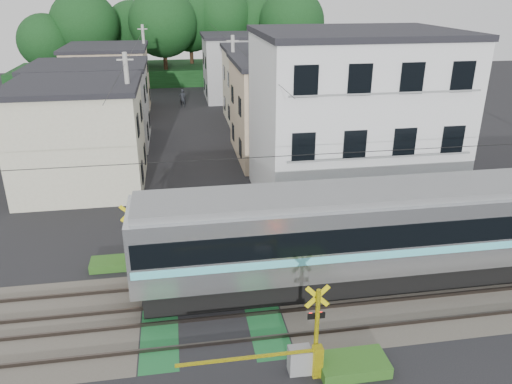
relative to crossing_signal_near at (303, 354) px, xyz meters
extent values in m
plane|color=black|center=(-2.59, 3.65, -0.71)|extent=(120.00, 120.00, 0.00)
cube|color=#47423A|center=(-2.59, 3.65, -0.71)|extent=(120.00, 6.00, 0.00)
cube|color=black|center=(-2.59, 3.65, -0.71)|extent=(5.20, 120.00, 0.00)
cube|color=#145126|center=(-4.49, 3.65, -0.70)|extent=(1.30, 6.00, 0.00)
cube|color=#145126|center=(-0.69, 3.65, -0.70)|extent=(1.30, 6.00, 0.00)
cube|color=#3F3833|center=(-2.59, 1.75, -0.64)|extent=(120.00, 0.08, 0.14)
cube|color=#3F3833|center=(-2.59, 3.15, -0.64)|extent=(120.00, 0.08, 0.14)
cube|color=#3F3833|center=(-2.59, 4.15, -0.64)|extent=(120.00, 0.08, 0.14)
cube|color=#3F3833|center=(-2.59, 5.55, -0.64)|extent=(120.00, 0.08, 0.14)
cube|color=black|center=(4.39, 4.85, -0.22)|extent=(18.90, 2.60, 0.98)
cube|color=black|center=(-2.50, 4.85, -0.38)|extent=(2.63, 2.41, 0.66)
cube|color=silver|center=(4.39, 4.85, 1.70)|extent=(19.69, 3.06, 2.84)
cube|color=black|center=(4.39, 4.85, 2.04)|extent=(19.37, 3.10, 0.97)
cube|color=#5EDCEC|center=(4.39, 4.85, 1.30)|extent=(19.49, 3.09, 0.31)
cube|color=slate|center=(4.39, 4.85, 3.25)|extent=(19.29, 2.51, 0.26)
cube|color=black|center=(-5.40, 4.85, 2.12)|extent=(0.10, 2.63, 1.71)
cylinder|color=yellow|center=(0.41, 0.05, 0.79)|extent=(0.14, 0.14, 3.00)
cube|color=yellow|center=(0.41, 0.15, 1.99)|extent=(0.77, 0.05, 0.77)
cube|color=yellow|center=(0.41, 0.15, 1.99)|extent=(0.77, 0.05, 0.77)
cube|color=black|center=(0.41, 0.15, 1.29)|extent=(0.55, 0.05, 0.20)
sphere|color=#FF0C07|center=(0.25, 0.21, 1.29)|extent=(0.16, 0.16, 0.16)
sphere|color=#FF0C07|center=(0.57, 0.21, 1.29)|extent=(0.16, 0.16, 0.16)
cube|color=gray|center=(-0.09, 0.05, -0.26)|extent=(0.70, 0.50, 0.90)
cube|color=yellow|center=(0.41, -0.20, -0.16)|extent=(0.30, 0.30, 1.10)
cube|color=yellow|center=(-1.84, -0.20, 0.29)|extent=(4.20, 0.08, 0.08)
cylinder|color=yellow|center=(-5.59, 7.25, 0.79)|extent=(0.14, 0.14, 3.00)
cube|color=yellow|center=(-5.59, 7.15, 1.99)|extent=(0.77, 0.05, 0.77)
cube|color=yellow|center=(-5.59, 7.15, 1.99)|extent=(0.77, 0.05, 0.77)
cube|color=black|center=(-5.59, 7.15, 1.29)|extent=(0.55, 0.05, 0.20)
sphere|color=#FF0C07|center=(-5.75, 7.09, 1.29)|extent=(0.16, 0.16, 0.16)
sphere|color=#FF0C07|center=(-5.43, 7.09, 1.29)|extent=(0.16, 0.16, 0.16)
cube|color=gray|center=(-5.09, 7.25, -0.26)|extent=(0.70, 0.50, 0.90)
cube|color=yellow|center=(-5.59, 7.50, -0.16)|extent=(0.30, 0.30, 1.10)
cube|color=yellow|center=(-3.34, 7.50, 0.29)|extent=(4.20, 0.08, 0.08)
cube|color=white|center=(5.91, 13.15, 3.79)|extent=(10.00, 8.00, 9.00)
cube|color=black|center=(5.91, 13.15, 8.44)|extent=(10.20, 8.16, 0.30)
cube|color=black|center=(2.21, 9.12, 0.79)|extent=(1.10, 0.06, 1.40)
cube|color=black|center=(4.66, 9.12, 0.79)|extent=(1.10, 0.06, 1.40)
cube|color=black|center=(7.11, 9.12, 0.79)|extent=(1.10, 0.06, 1.40)
cube|color=black|center=(9.56, 9.12, 0.79)|extent=(1.10, 0.06, 1.40)
cube|color=gray|center=(5.91, 8.90, 0.19)|extent=(9.00, 0.06, 0.08)
cube|color=black|center=(2.21, 9.12, 3.79)|extent=(1.10, 0.06, 1.40)
cube|color=black|center=(4.66, 9.12, 3.79)|extent=(1.10, 0.06, 1.40)
cube|color=black|center=(7.11, 9.12, 3.79)|extent=(1.10, 0.06, 1.40)
cube|color=black|center=(9.56, 9.12, 3.79)|extent=(1.10, 0.06, 1.40)
cube|color=gray|center=(5.91, 8.90, 3.19)|extent=(9.00, 0.06, 0.08)
cube|color=black|center=(2.21, 9.12, 6.79)|extent=(1.10, 0.06, 1.40)
cube|color=black|center=(4.66, 9.12, 6.79)|extent=(1.10, 0.06, 1.40)
cube|color=black|center=(7.11, 9.12, 6.79)|extent=(1.10, 0.06, 1.40)
cube|color=black|center=(9.56, 9.12, 6.79)|extent=(1.10, 0.06, 1.40)
cube|color=gray|center=(5.91, 8.90, 6.19)|extent=(9.00, 0.06, 0.08)
cube|color=beige|center=(-9.09, 17.65, 2.29)|extent=(7.00, 7.00, 6.00)
cube|color=black|center=(-9.09, 17.65, 5.44)|extent=(7.35, 7.35, 0.30)
cube|color=black|center=(-5.56, 15.90, 0.59)|extent=(0.06, 1.00, 1.20)
cube|color=black|center=(-5.56, 19.40, 0.59)|extent=(0.06, 1.00, 1.20)
cube|color=black|center=(-5.56, 15.90, 3.39)|extent=(0.06, 1.00, 1.20)
cube|color=black|center=(-5.56, 19.40, 3.39)|extent=(0.06, 1.00, 1.20)
cube|color=#CCB390|center=(4.21, 21.65, 2.54)|extent=(7.00, 8.00, 6.50)
cube|color=black|center=(4.21, 21.65, 5.94)|extent=(7.35, 8.40, 0.30)
cube|color=black|center=(0.68, 19.65, 0.59)|extent=(0.06, 1.00, 1.20)
cube|color=black|center=(0.68, 23.65, 0.59)|extent=(0.06, 1.00, 1.20)
cube|color=black|center=(0.68, 19.65, 3.39)|extent=(0.06, 1.00, 1.20)
cube|color=black|center=(0.68, 23.65, 3.39)|extent=(0.06, 1.00, 1.20)
cube|color=#A0A2A5|center=(-9.59, 26.65, 2.19)|extent=(8.00, 7.00, 5.80)
cube|color=black|center=(-9.59, 26.65, 5.24)|extent=(8.40, 7.35, 0.30)
cube|color=black|center=(-5.56, 24.90, 0.59)|extent=(0.06, 1.00, 1.20)
cube|color=black|center=(-5.56, 28.40, 0.59)|extent=(0.06, 1.00, 1.20)
cube|color=black|center=(-5.56, 24.90, 3.39)|extent=(0.06, 1.00, 1.20)
cube|color=black|center=(-5.56, 28.40, 3.39)|extent=(0.06, 1.00, 1.20)
cube|color=beige|center=(4.61, 31.65, 2.39)|extent=(7.00, 7.00, 6.20)
cube|color=black|center=(4.61, 31.65, 5.64)|extent=(7.35, 7.35, 0.30)
cube|color=black|center=(1.08, 29.90, 0.59)|extent=(0.06, 1.00, 1.20)
cube|color=black|center=(1.08, 33.40, 0.59)|extent=(0.06, 1.00, 1.20)
cube|color=black|center=(1.08, 29.90, 3.39)|extent=(0.06, 1.00, 1.20)
cube|color=black|center=(1.08, 33.40, 3.39)|extent=(0.06, 1.00, 1.20)
cube|color=#CCB390|center=(-9.39, 36.65, 2.29)|extent=(7.00, 8.00, 6.00)
cube|color=black|center=(-9.39, 36.65, 5.44)|extent=(7.35, 8.40, 0.30)
cube|color=black|center=(-5.86, 34.65, 0.59)|extent=(0.06, 1.00, 1.20)
cube|color=black|center=(-5.86, 38.65, 0.59)|extent=(0.06, 1.00, 1.20)
cube|color=black|center=(-5.86, 34.65, 3.39)|extent=(0.06, 1.00, 1.20)
cube|color=black|center=(-5.86, 38.65, 3.39)|extent=(0.06, 1.00, 1.20)
cube|color=#A0A2A5|center=(3.91, 41.65, 2.49)|extent=(8.00, 7.00, 6.40)
cube|color=black|center=(3.91, 41.65, 5.84)|extent=(8.40, 7.35, 0.30)
cube|color=black|center=(-0.12, 39.90, 0.59)|extent=(0.06, 1.00, 1.20)
cube|color=black|center=(-0.12, 43.40, 0.59)|extent=(0.06, 1.00, 1.20)
cube|color=black|center=(-0.12, 39.90, 3.39)|extent=(0.06, 1.00, 1.20)
cube|color=black|center=(-0.12, 43.40, 3.39)|extent=(0.06, 1.00, 1.20)
cube|color=#133A16|center=(-2.59, 53.65, 0.29)|extent=(40.00, 10.00, 2.00)
cylinder|color=#332114|center=(-17.26, 48.76, 1.43)|extent=(0.50, 0.50, 4.29)
sphere|color=#133A16|center=(-17.26, 48.76, 4.87)|extent=(6.01, 6.01, 6.01)
cylinder|color=#332114|center=(-13.08, 50.17, 2.04)|extent=(0.50, 0.50, 5.50)
sphere|color=#133A16|center=(-13.08, 50.17, 6.44)|extent=(7.70, 7.70, 7.70)
cylinder|color=#332114|center=(-8.02, 54.57, 1.73)|extent=(0.50, 0.50, 4.88)
sphere|color=#133A16|center=(-8.02, 54.57, 5.63)|extent=(6.83, 6.83, 6.83)
cylinder|color=#332114|center=(-4.24, 50.01, 2.10)|extent=(0.50, 0.50, 5.63)
sphere|color=#133A16|center=(-4.24, 50.01, 6.61)|extent=(7.88, 7.88, 7.88)
cylinder|color=#332114|center=(-0.93, 54.55, 2.16)|extent=(0.50, 0.50, 5.74)
sphere|color=#133A16|center=(-0.93, 54.55, 6.76)|extent=(8.04, 8.04, 8.04)
cylinder|color=#332114|center=(2.99, 53.99, 2.12)|extent=(0.50, 0.50, 5.66)
sphere|color=#133A16|center=(2.99, 53.99, 6.64)|extent=(7.92, 7.92, 7.92)
cylinder|color=#332114|center=(7.52, 54.54, 1.85)|extent=(0.50, 0.50, 5.11)
sphere|color=#133A16|center=(7.52, 54.54, 5.94)|extent=(7.16, 7.16, 7.16)
cylinder|color=#332114|center=(11.06, 49.78, 2.09)|extent=(0.50, 0.50, 5.60)
sphere|color=#133A16|center=(11.06, 49.78, 6.57)|extent=(7.84, 7.84, 7.84)
cube|color=black|center=(3.41, 4.85, 4.89)|extent=(60.00, 0.02, 0.02)
cylinder|color=#A5A5A0|center=(-5.99, 16.65, 3.29)|extent=(0.26, 0.26, 8.00)
cube|color=#A5A5A0|center=(-5.99, 16.65, 6.89)|extent=(0.90, 0.08, 0.08)
cylinder|color=#A5A5A0|center=(1.01, 25.65, 3.29)|extent=(0.26, 0.26, 8.00)
cube|color=#A5A5A0|center=(1.01, 25.65, 6.89)|extent=(0.90, 0.08, 0.08)
cylinder|color=#A5A5A0|center=(-5.99, 37.65, 3.29)|extent=(0.26, 0.26, 8.00)
cube|color=#A5A5A0|center=(-5.99, 37.65, 6.89)|extent=(0.90, 0.08, 0.08)
cube|color=black|center=(-5.99, 27.15, 6.69)|extent=(0.02, 42.00, 0.02)
cube|color=black|center=(1.01, 27.15, 6.69)|extent=(0.02, 42.00, 0.02)
imported|color=black|center=(-2.65, 38.12, 0.21)|extent=(0.73, 0.54, 1.84)
cube|color=#2D5E1E|center=(1.61, -0.15, -0.51)|extent=(2.20, 1.20, 0.40)
cube|color=#2D5E1E|center=(-6.59, 7.55, -0.53)|extent=(1.80, 1.00, 0.36)
cube|color=#2D5E1E|center=(2.01, 6.85, -0.56)|extent=(1.50, 0.90, 0.30)
camera|label=1|loc=(-3.46, -11.99, 10.62)|focal=35.00mm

